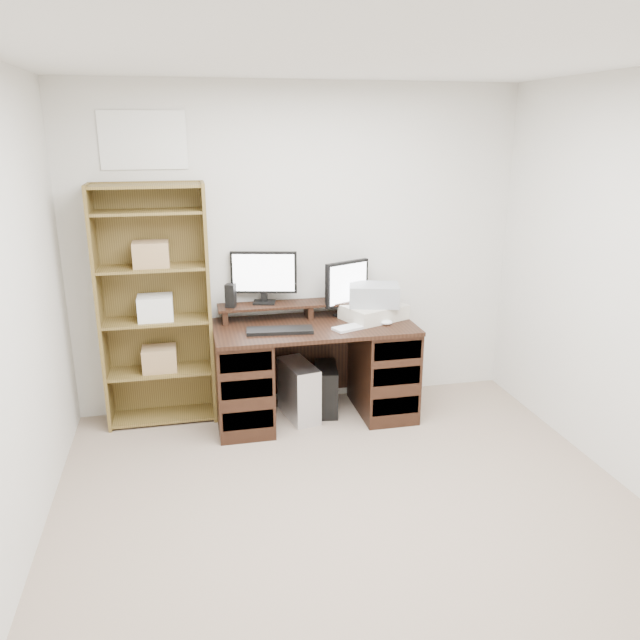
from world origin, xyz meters
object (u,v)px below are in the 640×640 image
object	(u,v)px
monitor_wide	(264,274)
printer	(374,312)
bookshelf	(155,304)
tower_silver	(299,390)
desk	(314,369)
monitor_small	(347,286)
tower_black	(326,389)

from	to	relation	value
monitor_wide	printer	bearing A→B (deg)	-1.22
monitor_wide	bookshelf	bearing A→B (deg)	-163.46
bookshelf	tower_silver	bearing A→B (deg)	-10.91
desk	monitor_small	world-z (taller)	monitor_small
monitor_small	printer	distance (m)	0.28
tower_silver	monitor_wide	bearing A→B (deg)	119.64
desk	tower_silver	xyz separation A→B (m)	(-0.12, 0.01, -0.17)
tower_black	monitor_small	bearing A→B (deg)	38.57
monitor_small	tower_black	distance (m)	0.83
tower_black	monitor_wide	bearing A→B (deg)	165.58
desk	printer	xyz separation A→B (m)	(0.48, 0.05, 0.42)
tower_black	bookshelf	world-z (taller)	bookshelf
desk	tower_black	bearing A→B (deg)	30.16
printer	tower_black	size ratio (longest dim) A/B	1.11
desk	monitor_wide	world-z (taller)	monitor_wide
desk	tower_black	world-z (taller)	desk
printer	desk	bearing A→B (deg)	163.85
printer	monitor_wide	bearing A→B (deg)	143.55
desk	monitor_wide	distance (m)	0.82
tower_silver	tower_black	size ratio (longest dim) A/B	1.10
desk	bookshelf	world-z (taller)	bookshelf
monitor_wide	bookshelf	xyz separation A→B (m)	(-0.81, -0.05, -0.18)
monitor_small	desk	bearing A→B (deg)	-174.79
monitor_wide	monitor_small	world-z (taller)	monitor_wide
monitor_wide	tower_silver	xyz separation A→B (m)	(0.22, -0.25, -0.87)
desk	bookshelf	bearing A→B (deg)	169.52
desk	tower_silver	bearing A→B (deg)	173.23
tower_black	bookshelf	distance (m)	1.46
bookshelf	desk	bearing A→B (deg)	-10.48
tower_black	bookshelf	xyz separation A→B (m)	(-1.26, 0.15, 0.73)
monitor_small	monitor_wide	bearing A→B (deg)	147.49
desk	printer	bearing A→B (deg)	5.84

